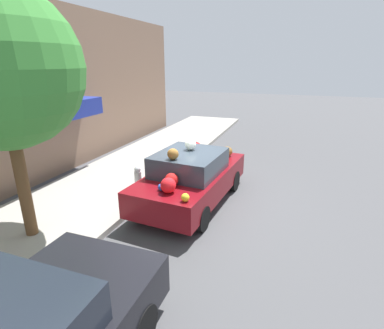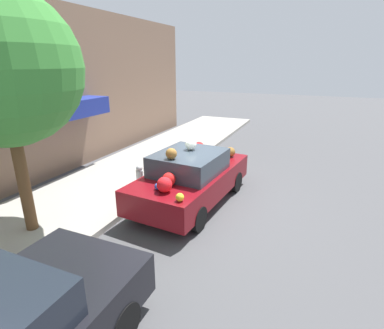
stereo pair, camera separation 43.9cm
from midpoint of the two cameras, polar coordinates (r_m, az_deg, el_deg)
ground_plane at (r=8.16m, az=-2.03°, el=-7.06°), size 60.00×60.00×0.00m
sidewalk_curb at (r=9.40m, az=-17.54°, el=-3.89°), size 24.00×3.20×0.14m
building_facade at (r=10.30m, az=-29.08°, el=11.50°), size 18.00×1.20×5.37m
street_tree at (r=6.59m, az=-34.44°, el=14.79°), size 2.92×2.92×4.79m
fire_hydrant at (r=8.56m, az=-11.69°, el=-2.63°), size 0.20×0.20×0.70m
art_car at (r=7.82m, az=-1.68°, el=-2.32°), size 4.05×2.04×1.72m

